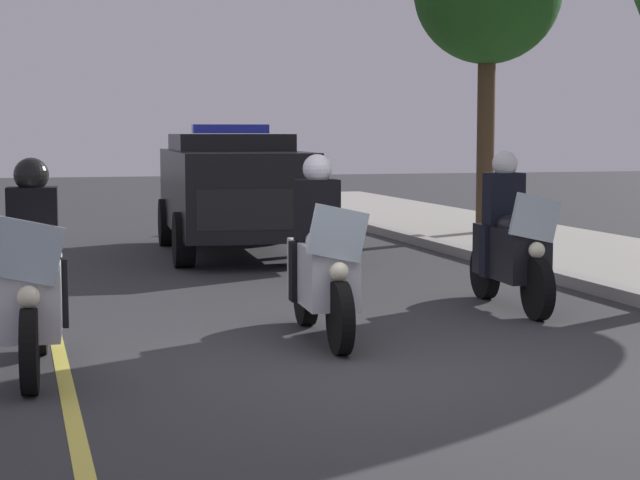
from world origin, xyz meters
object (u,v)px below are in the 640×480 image
police_motorcycle_lead_left (33,286)px  police_motorcycle_lead_right (321,264)px  cyclist_background (284,186)px  police_motorcycle_trailing (510,245)px  police_suv (232,187)px

police_motorcycle_lead_left → police_motorcycle_lead_right: (-0.76, 2.61, 0.00)m
police_motorcycle_lead_left → cyclist_background: (-12.61, 5.19, 0.14)m
police_motorcycle_trailing → cyclist_background: (-10.74, 0.13, 0.14)m
police_motorcycle_trailing → police_suv: 6.38m
police_motorcycle_lead_right → police_motorcycle_trailing: size_ratio=1.00×
police_motorcycle_trailing → police_suv: police_suv is taller
police_motorcycle_lead_right → police_suv: 7.22m
police_motorcycle_lead_right → police_motorcycle_trailing: (-1.10, 2.45, 0.00)m
police_suv → cyclist_background: bearing=156.7°
police_motorcycle_trailing → cyclist_background: bearing=179.3°
police_motorcycle_lead_right → police_motorcycle_trailing: 2.69m
police_motorcycle_trailing → police_suv: bearing=-162.9°
police_motorcycle_lead_right → cyclist_background: 12.12m
police_motorcycle_lead_right → police_suv: bearing=175.5°
police_motorcycle_trailing → police_suv: (-6.09, -1.88, 0.37)m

